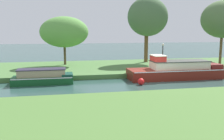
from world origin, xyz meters
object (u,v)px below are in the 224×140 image
forest_narrowboat (43,77)px  lamp_post (163,53)px  willow_tree_centre (148,17)px  willow_tree_right (224,19)px  channel_buoy (141,82)px  willow_tree_left (64,32)px  maroon_barge (176,70)px

forest_narrowboat → lamp_post: 11.25m
willow_tree_centre → willow_tree_right: willow_tree_centre is taller
willow_tree_right → channel_buoy: size_ratio=13.71×
willow_tree_left → willow_tree_right: (16.97, -2.10, 1.35)m
lamp_post → channel_buoy: (-3.57, -4.52, -1.74)m
maroon_barge → lamp_post: (-0.18, 2.63, 1.30)m
forest_narrowboat → willow_tree_right: bearing=15.2°
forest_narrowboat → channel_buoy: bearing=-14.6°
forest_narrowboat → channel_buoy: forest_narrowboat is taller
lamp_post → willow_tree_left: bearing=153.3°
forest_narrowboat → lamp_post: (10.84, 2.63, 1.47)m
forest_narrowboat → willow_tree_right: willow_tree_right is taller
maroon_barge → channel_buoy: maroon_barge is taller
maroon_barge → willow_tree_left: size_ratio=1.56×
willow_tree_centre → lamp_post: 6.33m
willow_tree_centre → willow_tree_right: 8.13m
willow_tree_right → lamp_post: size_ratio=2.78×
willow_tree_right → channel_buoy: willow_tree_right is taller
maroon_barge → willow_tree_right: 10.32m
maroon_barge → forest_narrowboat: maroon_barge is taller
willow_tree_right → lamp_post: willow_tree_right is taller
willow_tree_centre → channel_buoy: size_ratio=14.67×
willow_tree_right → channel_buoy: bearing=-148.7°
forest_narrowboat → willow_tree_centre: 14.51m
willow_tree_right → lamp_post: bearing=-162.7°
willow_tree_centre → channel_buoy: (-3.85, -9.76, -5.29)m
maroon_barge → willow_tree_centre: bearing=89.3°
maroon_barge → willow_tree_left: willow_tree_left is taller
channel_buoy → forest_narrowboat: bearing=165.4°
willow_tree_centre → willow_tree_left: bearing=-175.9°
willow_tree_centre → willow_tree_right: size_ratio=1.07×
willow_tree_right → channel_buoy: 14.34m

